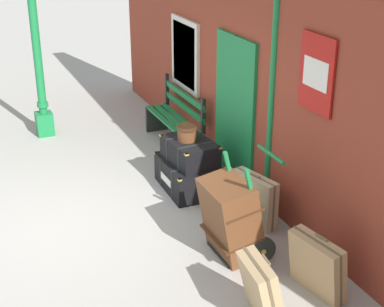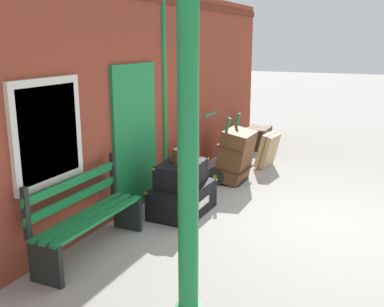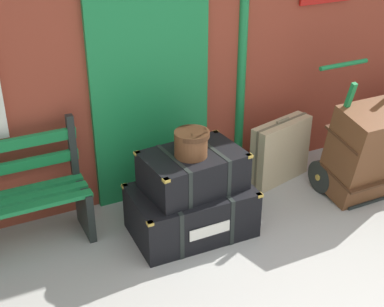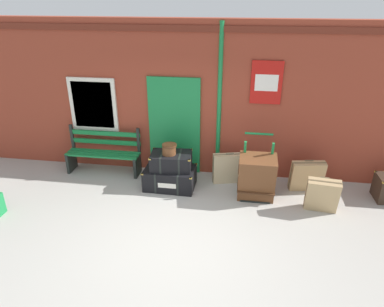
{
  "view_description": "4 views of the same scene",
  "coord_description": "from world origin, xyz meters",
  "px_view_note": "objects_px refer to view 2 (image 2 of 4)",
  "views": [
    {
      "loc": [
        6.42,
        -1.21,
        3.74
      ],
      "look_at": [
        0.03,
        1.57,
        0.73
      ],
      "focal_mm": 54.91,
      "sensor_mm": 36.0,
      "label": 1
    },
    {
      "loc": [
        -5.87,
        -0.94,
        2.41
      ],
      "look_at": [
        -0.1,
        1.68,
        0.81
      ],
      "focal_mm": 42.11,
      "sensor_mm": 36.0,
      "label": 2
    },
    {
      "loc": [
        -2.12,
        -1.82,
        2.83
      ],
      "look_at": [
        -0.3,
        1.9,
        0.63
      ],
      "focal_mm": 51.56,
      "sensor_mm": 36.0,
      "label": 3
    },
    {
      "loc": [
        0.97,
        -4.4,
        3.63
      ],
      "look_at": [
        0.06,
        1.61,
        0.82
      ],
      "focal_mm": 32.64,
      "sensor_mm": 36.0,
      "label": 4
    }
  ],
  "objects_px": {
    "platform_bench": "(87,217)",
    "lamp_post": "(188,237)",
    "porters_trolley": "(226,166)",
    "large_brown_trunk": "(236,156)",
    "round_hatbox": "(182,155)",
    "suitcase_charcoal": "(268,150)",
    "steamer_trunk_middle": "(182,173)",
    "suitcase_slate": "(229,149)",
    "corner_trunk": "(258,138)",
    "suitcase_caramel": "(191,168)",
    "steamer_trunk_base": "(182,199)"
  },
  "relations": [
    {
      "from": "platform_bench",
      "to": "lamp_post",
      "type": "bearing_deg",
      "value": -125.04
    },
    {
      "from": "porters_trolley",
      "to": "large_brown_trunk",
      "type": "distance_m",
      "value": 0.27
    },
    {
      "from": "round_hatbox",
      "to": "suitcase_charcoal",
      "type": "height_order",
      "value": "round_hatbox"
    },
    {
      "from": "round_hatbox",
      "to": "suitcase_charcoal",
      "type": "xyz_separation_m",
      "value": [
        2.88,
        -0.46,
        -0.52
      ]
    },
    {
      "from": "lamp_post",
      "to": "steamer_trunk_middle",
      "type": "distance_m",
      "value": 3.33
    },
    {
      "from": "round_hatbox",
      "to": "suitcase_slate",
      "type": "height_order",
      "value": "round_hatbox"
    },
    {
      "from": "large_brown_trunk",
      "to": "corner_trunk",
      "type": "relative_size",
      "value": 1.36
    },
    {
      "from": "round_hatbox",
      "to": "lamp_post",
      "type": "bearing_deg",
      "value": -153.6
    },
    {
      "from": "lamp_post",
      "to": "porters_trolley",
      "type": "distance_m",
      "value": 4.91
    },
    {
      "from": "platform_bench",
      "to": "round_hatbox",
      "type": "xyz_separation_m",
      "value": [
        1.57,
        -0.47,
        0.42
      ]
    },
    {
      "from": "platform_bench",
      "to": "steamer_trunk_middle",
      "type": "height_order",
      "value": "platform_bench"
    },
    {
      "from": "suitcase_caramel",
      "to": "lamp_post",
      "type": "bearing_deg",
      "value": -155.59
    },
    {
      "from": "large_brown_trunk",
      "to": "suitcase_charcoal",
      "type": "xyz_separation_m",
      "value": [
        1.16,
        -0.26,
        -0.13
      ]
    },
    {
      "from": "round_hatbox",
      "to": "corner_trunk",
      "type": "relative_size",
      "value": 0.41
    },
    {
      "from": "lamp_post",
      "to": "steamer_trunk_base",
      "type": "distance_m",
      "value": 3.37
    },
    {
      "from": "platform_bench",
      "to": "steamer_trunk_base",
      "type": "height_order",
      "value": "platform_bench"
    },
    {
      "from": "platform_bench",
      "to": "corner_trunk",
      "type": "height_order",
      "value": "platform_bench"
    },
    {
      "from": "porters_trolley",
      "to": "suitcase_caramel",
      "type": "relative_size",
      "value": 1.7
    },
    {
      "from": "suitcase_slate",
      "to": "suitcase_caramel",
      "type": "height_order",
      "value": "suitcase_slate"
    },
    {
      "from": "platform_bench",
      "to": "suitcase_caramel",
      "type": "distance_m",
      "value": 2.74
    },
    {
      "from": "porters_trolley",
      "to": "suitcase_caramel",
      "type": "height_order",
      "value": "porters_trolley"
    },
    {
      "from": "round_hatbox",
      "to": "platform_bench",
      "type": "bearing_deg",
      "value": 163.33
    },
    {
      "from": "lamp_post",
      "to": "suitcase_charcoal",
      "type": "bearing_deg",
      "value": 9.67
    },
    {
      "from": "steamer_trunk_middle",
      "to": "lamp_post",
      "type": "bearing_deg",
      "value": -153.4
    },
    {
      "from": "steamer_trunk_base",
      "to": "corner_trunk",
      "type": "bearing_deg",
      "value": 2.11
    },
    {
      "from": "platform_bench",
      "to": "corner_trunk",
      "type": "bearing_deg",
      "value": -2.98
    },
    {
      "from": "porters_trolley",
      "to": "suitcase_caramel",
      "type": "bearing_deg",
      "value": 141.59
    },
    {
      "from": "steamer_trunk_middle",
      "to": "steamer_trunk_base",
      "type": "bearing_deg",
      "value": -138.28
    },
    {
      "from": "porters_trolley",
      "to": "suitcase_slate",
      "type": "bearing_deg",
      "value": 16.76
    },
    {
      "from": "large_brown_trunk",
      "to": "corner_trunk",
      "type": "height_order",
      "value": "large_brown_trunk"
    },
    {
      "from": "suitcase_charcoal",
      "to": "suitcase_caramel",
      "type": "distance_m",
      "value": 1.91
    },
    {
      "from": "suitcase_caramel",
      "to": "porters_trolley",
      "type": "bearing_deg",
      "value": -38.41
    },
    {
      "from": "steamer_trunk_middle",
      "to": "round_hatbox",
      "type": "bearing_deg",
      "value": -137.45
    },
    {
      "from": "suitcase_slate",
      "to": "suitcase_caramel",
      "type": "bearing_deg",
      "value": 175.32
    },
    {
      "from": "platform_bench",
      "to": "round_hatbox",
      "type": "distance_m",
      "value": 1.69
    },
    {
      "from": "suitcase_caramel",
      "to": "corner_trunk",
      "type": "relative_size",
      "value": 1.01
    },
    {
      "from": "suitcase_slate",
      "to": "suitcase_charcoal",
      "type": "xyz_separation_m",
      "value": [
        0.16,
        -0.74,
        0.02
      ]
    },
    {
      "from": "corner_trunk",
      "to": "suitcase_caramel",
      "type": "bearing_deg",
      "value": 175.53
    },
    {
      "from": "suitcase_slate",
      "to": "platform_bench",
      "type": "bearing_deg",
      "value": 177.5
    },
    {
      "from": "round_hatbox",
      "to": "large_brown_trunk",
      "type": "relative_size",
      "value": 0.3
    },
    {
      "from": "large_brown_trunk",
      "to": "suitcase_slate",
      "type": "bearing_deg",
      "value": 25.54
    },
    {
      "from": "suitcase_charcoal",
      "to": "steamer_trunk_base",
      "type": "bearing_deg",
      "value": 170.92
    },
    {
      "from": "porters_trolley",
      "to": "corner_trunk",
      "type": "bearing_deg",
      "value": 3.98
    },
    {
      "from": "lamp_post",
      "to": "steamer_trunk_base",
      "type": "height_order",
      "value": "lamp_post"
    },
    {
      "from": "lamp_post",
      "to": "suitcase_charcoal",
      "type": "xyz_separation_m",
      "value": [
        5.78,
        0.99,
        -0.78
      ]
    },
    {
      "from": "platform_bench",
      "to": "suitcase_slate",
      "type": "xyz_separation_m",
      "value": [
        4.29,
        -0.19,
        -0.12
      ]
    },
    {
      "from": "steamer_trunk_middle",
      "to": "suitcase_slate",
      "type": "relative_size",
      "value": 1.24
    },
    {
      "from": "suitcase_slate",
      "to": "corner_trunk",
      "type": "bearing_deg",
      "value": -4.27
    },
    {
      "from": "round_hatbox",
      "to": "porters_trolley",
      "type": "bearing_deg",
      "value": -0.68
    },
    {
      "from": "large_brown_trunk",
      "to": "suitcase_caramel",
      "type": "height_order",
      "value": "large_brown_trunk"
    }
  ]
}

